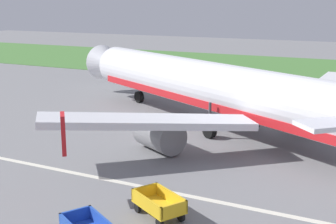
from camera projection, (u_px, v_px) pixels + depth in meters
grass_strip at (310, 70)px, 65.40m from camera, size 220.00×28.00×0.06m
apron_stripe at (145, 187)px, 24.07m from camera, size 120.00×0.36×0.01m
airplane at (220, 89)px, 34.53m from camera, size 34.79×28.80×11.34m
baggage_cart_far_end at (159, 204)px, 20.67m from camera, size 3.45×2.45×1.07m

